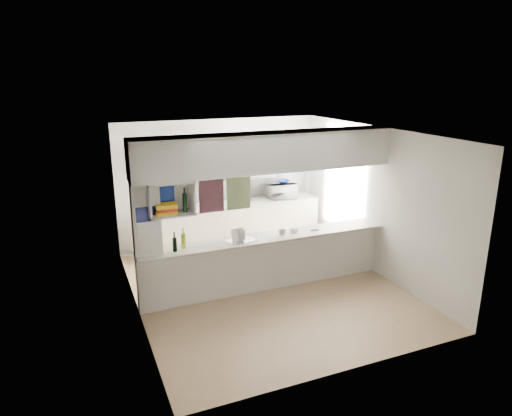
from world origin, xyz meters
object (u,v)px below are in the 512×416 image
microwave (282,191)px  wine_bottles (179,242)px  bowl (283,181)px  dish_rack (240,236)px

microwave → wine_bottles: size_ratio=1.84×
bowl → wine_bottles: bearing=-142.4°
bowl → wine_bottles: (-2.74, -2.12, -0.24)m
microwave → bowl: size_ratio=2.34×
microwave → bowl: bearing=-147.1°
bowl → dish_rack: bearing=-129.8°
microwave → wine_bottles: (-2.71, -2.09, -0.04)m
bowl → dish_rack: 2.78m
microwave → bowl: 0.20m
dish_rack → wine_bottles: bearing=164.2°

